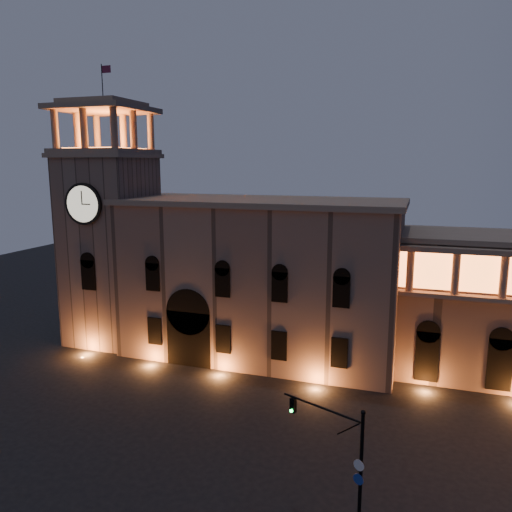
{
  "coord_description": "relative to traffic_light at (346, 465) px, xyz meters",
  "views": [
    {
      "loc": [
        14.73,
        -29.55,
        21.31
      ],
      "look_at": [
        -0.45,
        16.0,
        12.44
      ],
      "focal_mm": 35.0,
      "sensor_mm": 36.0,
      "label": 1
    }
  ],
  "objects": [
    {
      "name": "traffic_light",
      "position": [
        0.0,
        0.0,
        0.0
      ],
      "size": [
        5.39,
        2.5,
        7.95
      ],
      "rotation": [
        0.0,
        0.0,
        -0.4
      ],
      "color": "black",
      "rests_on": "ground"
    },
    {
      "name": "ground",
      "position": [
        -11.39,
        3.09,
        -4.17
      ],
      "size": [
        160.0,
        160.0,
        0.0
      ],
      "primitive_type": "plane",
      "color": "black",
      "rests_on": "ground"
    },
    {
      "name": "clock_tower",
      "position": [
        -31.89,
        24.06,
        8.32
      ],
      "size": [
        9.8,
        9.8,
        32.4
      ],
      "color": "#7E6252",
      "rests_on": "ground"
    },
    {
      "name": "government_building",
      "position": [
        -13.46,
        25.02,
        4.6
      ],
      "size": [
        30.8,
        12.8,
        17.6
      ],
      "color": "#7E6252",
      "rests_on": "ground"
    }
  ]
}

